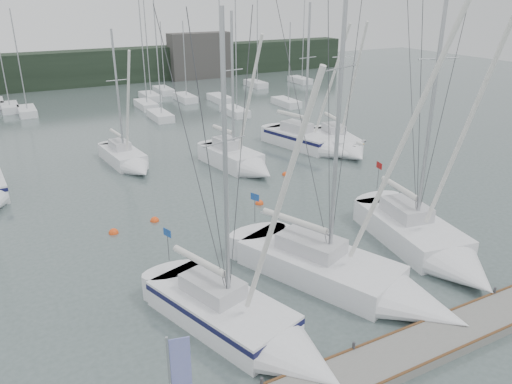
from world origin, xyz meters
TOP-DOWN VIEW (x-y plane):
  - ground at (0.00, 0.00)m, footprint 160.00×160.00m
  - dock at (0.00, -5.00)m, footprint 24.00×2.00m
  - far_treeline at (0.00, 62.00)m, footprint 90.00×4.00m
  - far_building_right at (18.00, 60.00)m, footprint 10.00×3.00m
  - mast_forest at (-6.60, 42.85)m, footprint 59.71×25.87m
  - sailboat_near_left at (-4.97, -1.38)m, footprint 5.70×9.88m
  - sailboat_near_center at (1.17, -0.83)m, footprint 7.29×11.58m
  - sailboat_near_right at (6.55, 0.12)m, footprint 4.85×10.49m
  - sailboat_mid_b at (-3.72, 22.04)m, footprint 3.01×7.74m
  - sailboat_mid_c at (3.89, 17.29)m, footprint 3.89×8.08m
  - sailboat_mid_d at (11.91, 18.84)m, footprint 5.17×9.97m
  - sailboat_mid_e at (13.71, 17.26)m, footprint 4.13×8.17m
  - buoy_a at (-5.00, 11.42)m, footprint 0.54×0.54m
  - buoy_b at (6.33, 14.67)m, footprint 0.50×0.50m
  - buoy_c at (-7.61, 10.94)m, footprint 0.57×0.57m
  - seagull at (1.30, 0.45)m, footprint 0.91×0.47m
  - buoy_d at (1.92, 10.72)m, footprint 0.55×0.55m

SIDE VIEW (x-z plane):
  - ground at x=0.00m, z-range 0.00..0.00m
  - buoy_a at x=-5.00m, z-range -0.27..0.27m
  - buoy_b at x=6.33m, z-range -0.25..0.25m
  - buoy_c at x=-7.61m, z-range -0.28..0.28m
  - buoy_d at x=1.92m, z-range -0.28..0.28m
  - dock at x=0.00m, z-range 0.00..0.40m
  - mast_forest at x=-6.60m, z-range -6.89..7.85m
  - sailboat_mid_b at x=-3.72m, z-range -5.09..6.14m
  - sailboat_near_center at x=1.17m, z-range -8.05..9.22m
  - sailboat_near_left at x=-4.97m, z-range -6.23..7.42m
  - sailboat_mid_e at x=13.71m, z-range -6.03..7.26m
  - sailboat_near_right at x=6.55m, z-range -7.89..9.14m
  - sailboat_mid_c at x=3.89m, z-range -5.66..6.95m
  - sailboat_mid_d at x=11.91m, z-range -5.92..7.24m
  - far_treeline at x=0.00m, z-range 0.00..5.00m
  - far_building_right at x=18.00m, z-range 0.00..7.00m
  - seagull at x=1.30m, z-range 6.83..7.02m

